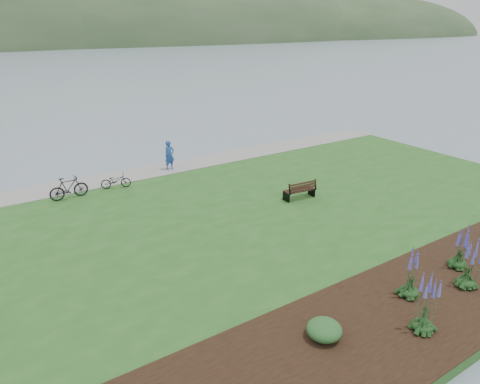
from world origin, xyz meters
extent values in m
plane|color=slate|center=(0.00, 0.00, 0.00)|extent=(600.00, 600.00, 0.00)
cube|color=#22521D|center=(0.00, -2.00, 0.20)|extent=(34.00, 20.00, 0.40)
cube|color=gray|center=(0.00, 6.90, 0.42)|extent=(34.00, 2.20, 0.03)
cube|color=black|center=(3.00, -9.80, 0.42)|extent=(24.00, 4.40, 0.04)
cube|color=black|center=(3.76, -1.05, 0.85)|extent=(1.63, 0.70, 0.05)
cube|color=black|center=(3.73, -1.35, 1.14)|extent=(1.59, 0.29, 0.49)
cube|color=black|center=(2.99, -0.98, 0.62)|extent=(0.11, 0.55, 0.44)
cube|color=black|center=(4.53, -1.12, 0.62)|extent=(0.11, 0.55, 0.44)
imported|color=#22479C|center=(0.18, 6.59, 1.44)|extent=(0.82, 0.62, 2.08)
imported|color=black|center=(-3.51, 5.38, 0.81)|extent=(0.98, 1.64, 0.81)
imported|color=black|center=(-5.94, 5.19, 0.97)|extent=(0.63, 1.91, 1.14)
ellipsoid|color=#123312|center=(3.37, -10.07, 0.59)|extent=(0.62, 0.62, 0.31)
cone|color=#44439B|center=(3.37, -10.07, 1.52)|extent=(0.40, 0.40, 1.55)
ellipsoid|color=#123312|center=(4.27, -9.23, 0.59)|extent=(0.62, 0.62, 0.31)
cone|color=#44439B|center=(4.27, -9.23, 1.48)|extent=(0.40, 0.40, 1.47)
ellipsoid|color=#123312|center=(1.31, -9.38, 0.59)|extent=(0.62, 0.62, 0.31)
cone|color=#44439B|center=(1.31, -9.38, 1.62)|extent=(0.36, 0.36, 1.74)
ellipsoid|color=#123312|center=(0.23, -10.65, 0.59)|extent=(0.62, 0.62, 0.31)
cone|color=#44439B|center=(0.23, -10.65, 1.65)|extent=(0.40, 0.40, 1.81)
ellipsoid|color=#1E4C21|center=(-2.35, -9.33, 0.69)|extent=(1.01, 1.01, 0.50)
camera|label=1|loc=(-9.58, -16.14, 8.69)|focal=32.00mm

